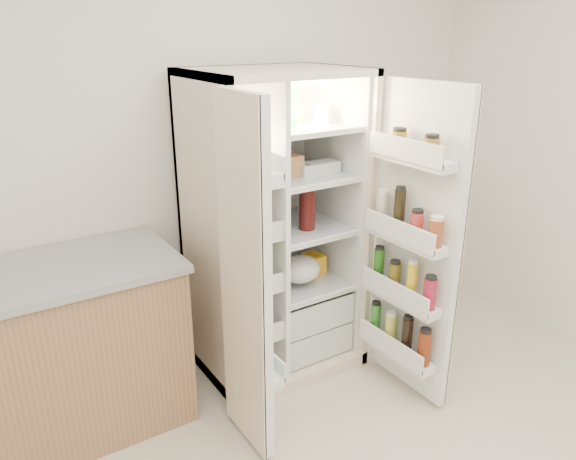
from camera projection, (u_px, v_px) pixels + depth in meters
wall_back at (213, 144)px, 3.25m from camera, size 4.00×0.02×2.70m
refrigerator at (274, 249)px, 3.30m from camera, size 0.92×0.70×1.80m
freezer_door at (246, 284)px, 2.51m from camera, size 0.15×0.40×1.72m
fridge_door at (414, 249)px, 2.94m from camera, size 0.17×0.58×1.72m
kitchen_counter at (56, 353)px, 2.74m from camera, size 1.26×0.67×0.92m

